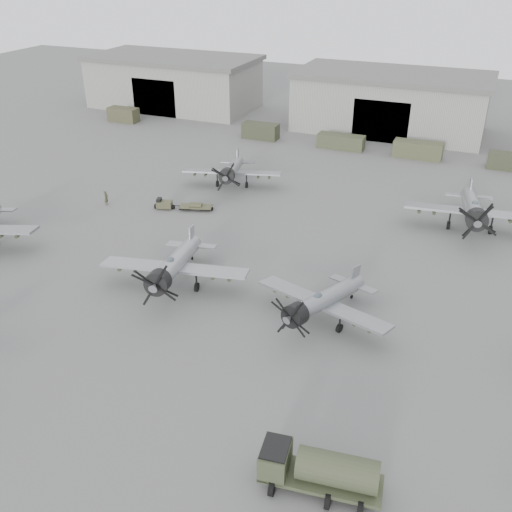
# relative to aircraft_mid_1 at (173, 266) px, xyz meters

# --- Properties ---
(ground) EXTENTS (220.00, 220.00, 0.00)m
(ground) POSITION_rel_aircraft_mid_1_xyz_m (7.07, -7.80, -2.25)
(ground) COLOR #535351
(ground) RESTS_ON ground
(hangar_left) EXTENTS (29.00, 14.80, 8.70)m
(hangar_left) POSITION_rel_aircraft_mid_1_xyz_m (-30.93, 54.16, 2.12)
(hangar_left) COLOR #9E9E94
(hangar_left) RESTS_ON ground
(hangar_center) EXTENTS (29.00, 14.80, 8.70)m
(hangar_center) POSITION_rel_aircraft_mid_1_xyz_m (7.07, 54.16, 2.12)
(hangar_center) COLOR #9E9E94
(hangar_center) RESTS_ON ground
(support_truck_0) EXTENTS (4.96, 2.20, 2.24)m
(support_truck_0) POSITION_rel_aircraft_mid_1_xyz_m (-33.77, 42.20, -1.13)
(support_truck_0) COLOR #44442D
(support_truck_0) RESTS_ON ground
(support_truck_2) EXTENTS (5.36, 2.20, 2.27)m
(support_truck_2) POSITION_rel_aircraft_mid_1_xyz_m (-9.56, 42.20, -1.12)
(support_truck_2) COLOR #363B27
(support_truck_2) RESTS_ON ground
(support_truck_3) EXTENTS (6.58, 2.20, 1.96)m
(support_truck_3) POSITION_rel_aircraft_mid_1_xyz_m (2.75, 42.20, -1.27)
(support_truck_3) COLOR #41472E
(support_truck_3) RESTS_ON ground
(support_truck_4) EXTENTS (6.49, 2.20, 2.23)m
(support_truck_4) POSITION_rel_aircraft_mid_1_xyz_m (13.41, 42.20, -1.13)
(support_truck_4) COLOR #474B31
(support_truck_4) RESTS_ON ground
(aircraft_mid_1) EXTENTS (12.45, 11.21, 4.95)m
(aircraft_mid_1) POSITION_rel_aircraft_mid_1_xyz_m (0.00, 0.00, 0.00)
(aircraft_mid_1) COLOR #9B9EA4
(aircraft_mid_1) RESTS_ON ground
(aircraft_mid_2) EXTENTS (11.10, 10.00, 4.44)m
(aircraft_mid_2) POSITION_rel_aircraft_mid_1_xyz_m (12.67, -0.11, -0.23)
(aircraft_mid_2) COLOR gray
(aircraft_mid_2) RESTS_ON ground
(aircraft_far_0) EXTENTS (11.70, 10.54, 4.67)m
(aircraft_far_0) POSITION_rel_aircraft_mid_1_xyz_m (-5.27, 22.73, -0.12)
(aircraft_far_0) COLOR gray
(aircraft_far_0) RESTS_ON ground
(aircraft_far_1) EXTENTS (13.41, 12.07, 5.33)m
(aircraft_far_1) POSITION_rel_aircraft_mid_1_xyz_m (21.84, 21.07, 0.17)
(aircraft_far_1) COLOR gray
(aircraft_far_1) RESTS_ON ground
(fuel_tanker) EXTENTS (6.65, 3.53, 2.48)m
(fuel_tanker) POSITION_rel_aircraft_mid_1_xyz_m (17.01, -14.45, -0.82)
(fuel_tanker) COLOR #3A412A
(fuel_tanker) RESTS_ON ground
(tug_trailer) EXTENTS (6.14, 2.87, 1.22)m
(tug_trailer) POSITION_rel_aircraft_mid_1_xyz_m (-8.17, 14.56, -1.79)
(tug_trailer) COLOR #48492F
(tug_trailer) RESTS_ON ground
(ground_crew) EXTENTS (0.51, 0.67, 1.66)m
(ground_crew) POSITION_rel_aircraft_mid_1_xyz_m (-15.88, 12.60, -1.42)
(ground_crew) COLOR #46492F
(ground_crew) RESTS_ON ground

